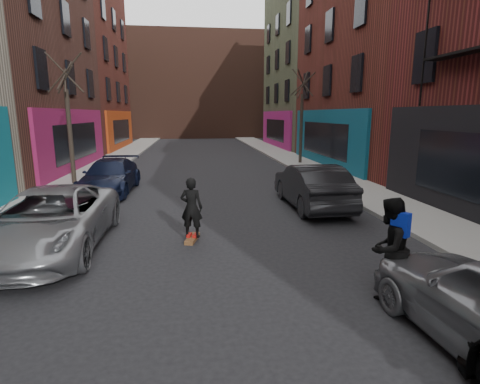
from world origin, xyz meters
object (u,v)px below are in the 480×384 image
object	(u,v)px
skateboard	(192,238)
pedestrian	(389,248)
parked_left_end	(110,176)
tree_left_far	(68,111)
tree_right_far	(302,109)
skateboarder	(191,208)
parked_left_far	(50,220)
parked_right_end	(312,186)

from	to	relation	value
skateboard	pedestrian	bearing A→B (deg)	-31.11
parked_left_end	tree_left_far	bearing A→B (deg)	140.58
tree_right_far	skateboard	world-z (taller)	tree_right_far
tree_right_far	parked_left_end	world-z (taller)	tree_right_far
skateboarder	pedestrian	size ratio (longest dim) A/B	0.86
tree_right_far	parked_left_end	xyz separation A→B (m)	(-10.42, -7.73, -2.84)
parked_left_far	parked_right_end	distance (m)	8.25
parked_left_far	parked_right_end	xyz separation A→B (m)	(7.55, 3.31, 0.03)
tree_right_far	parked_left_far	size ratio (longest dim) A/B	1.28
parked_left_far	tree_left_far	bearing A→B (deg)	102.65
parked_left_end	skateboarder	distance (m)	7.41
tree_right_far	pedestrian	bearing A→B (deg)	-101.38
tree_left_far	pedestrian	bearing A→B (deg)	-53.37
parked_right_end	skateboard	distance (m)	5.24
parked_right_end	skateboard	size ratio (longest dim) A/B	5.83
tree_right_far	parked_right_end	world-z (taller)	tree_right_far
pedestrian	tree_right_far	bearing A→B (deg)	-132.43
parked_left_end	parked_left_far	bearing A→B (deg)	-88.05
parked_left_end	skateboard	xyz separation A→B (m)	(3.38, -6.59, -0.64)
parked_left_far	skateboarder	world-z (taller)	skateboarder
parked_right_end	tree_right_far	bearing A→B (deg)	-104.75
tree_right_far	parked_left_end	size ratio (longest dim) A/B	1.44
parked_left_far	pedestrian	world-z (taller)	pedestrian
tree_left_far	parked_right_end	size ratio (longest dim) A/B	1.39
skateboard	parked_right_end	bearing A→B (deg)	50.69
tree_right_far	parked_left_far	distance (m)	18.12
skateboarder	pedestrian	bearing A→B (deg)	148.89
pedestrian	parked_right_end	bearing A→B (deg)	-127.38
tree_left_far	parked_left_end	distance (m)	3.76
parked_left_end	parked_right_end	world-z (taller)	parked_right_end
parked_left_end	skateboarder	world-z (taller)	skateboarder
skateboard	skateboarder	xyz separation A→B (m)	(0.00, 0.00, 0.83)
parked_right_end	parked_left_end	bearing A→B (deg)	-25.47
tree_right_far	skateboard	distance (m)	16.34
parked_left_far	skateboard	size ratio (longest dim) A/B	6.63
parked_left_far	skateboarder	distance (m)	3.38
tree_left_far	parked_right_end	bearing A→B (deg)	-28.87
parked_left_end	pedestrian	world-z (taller)	pedestrian
parked_right_end	pedestrian	size ratio (longest dim) A/B	2.55
tree_left_far	parked_right_end	distance (m)	11.20
skateboarder	parked_right_end	bearing A→B (deg)	-129.31
tree_right_far	skateboard	bearing A→B (deg)	-116.19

